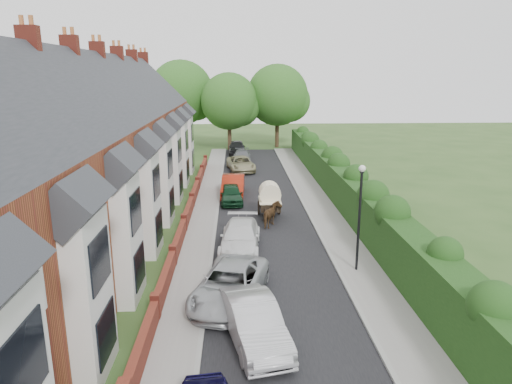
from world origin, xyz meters
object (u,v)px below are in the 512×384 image
car_red (233,186)px  horse (272,215)px  car_silver_a (254,322)px  car_beige (241,164)px  car_green (231,194)px  car_silver_b (230,284)px  horse_cart (270,198)px  lamppost (360,205)px  car_grey (242,156)px  car_black (237,148)px  car_white (240,237)px

car_red → horse: 7.83m
car_silver_a → car_beige: (-0.10, 29.00, -0.07)m
car_silver_a → car_green: 17.82m
car_silver_b → car_green: bearing=105.1°
car_silver_b → horse_cart: (2.46, 11.26, 0.59)m
car_red → lamppost: bearing=-65.2°
lamppost → car_grey: lamppost is taller
car_silver_b → car_black: 35.37m
car_white → horse_cart: size_ratio=1.54×
horse_cart → car_silver_a: bearing=-96.4°
car_green → horse_cart: horse_cart is taller
car_black → car_red: bearing=-91.7°
car_grey → car_beige: bearing=-92.0°
car_red → horse_cart: 6.07m
lamppost → car_silver_a: bearing=-132.2°
car_beige → car_grey: bearing=79.3°
lamppost → car_white: lamppost is taller
car_black → horse: (2.04, -26.01, -0.04)m
lamppost → horse_cart: bearing=111.9°
car_silver_a → car_silver_b: bearing=93.2°
car_green → horse: bearing=-68.3°
car_green → car_silver_a: bearing=-90.2°
car_silver_a → car_red: bearing=79.3°
car_beige → car_black: (-0.35, 9.36, 0.10)m
lamppost → car_silver_a: 7.97m
car_silver_a → horse_cart: 14.35m
horse_cart → car_beige: bearing=96.5°
car_green → car_grey: (1.02, 15.47, -0.03)m
car_red → car_white: bearing=-85.6°
lamppost → car_beige: bearing=102.5°
car_silver_a → car_green: car_silver_a is taller
car_silver_b → car_grey: car_silver_b is taller
car_red → car_beige: size_ratio=0.96×
car_green → car_black: car_black is taller
car_silver_b → car_black: size_ratio=1.15×
car_red → car_green: bearing=-91.3°
car_white → car_beige: size_ratio=1.00×
horse → car_silver_b: bearing=97.5°
car_white → car_black: car_black is taller
car_beige → horse_cart: horse_cart is taller
car_silver_a → car_grey: 33.27m
car_black → horse_cart: (2.04, -24.11, 0.54)m
lamppost → car_beige: 24.11m
car_white → car_grey: car_white is taller
car_white → car_grey: 24.68m
horse → car_black: bearing=-63.2°
car_silver_b → car_grey: size_ratio=1.20×
lamppost → car_grey: bearing=100.2°
car_red → horse_cart: horse_cart is taller
car_silver_b → horse: 9.67m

